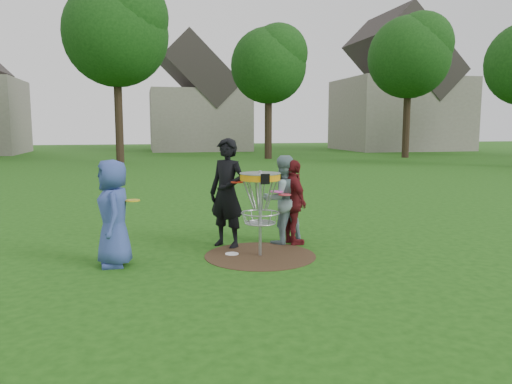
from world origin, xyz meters
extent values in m
plane|color=#19470F|center=(0.00, 0.00, 0.00)|extent=(100.00, 100.00, 0.00)
cylinder|color=#47331E|center=(0.00, 0.00, 0.00)|extent=(1.80, 1.80, 0.01)
imported|color=#364B97|center=(-2.25, -0.07, 0.80)|extent=(0.59, 0.83, 1.60)
imported|color=black|center=(-0.41, 0.74, 0.94)|extent=(0.80, 0.80, 1.88)
imported|color=#7B979E|center=(0.59, 0.77, 0.79)|extent=(0.86, 0.73, 1.57)
imported|color=maroon|center=(0.76, 0.66, 0.75)|extent=(0.48, 0.92, 1.49)
cylinder|color=white|center=(-0.43, 0.17, 0.01)|extent=(0.22, 0.22, 0.02)
cylinder|color=#9EA0A5|center=(0.00, 0.00, 0.69)|extent=(0.05, 0.05, 1.38)
cylinder|color=orange|center=(0.00, 0.00, 1.28)|extent=(0.64, 0.64, 0.10)
cylinder|color=#9EA0A5|center=(0.00, 0.00, 1.34)|extent=(0.66, 0.66, 0.01)
cube|color=black|center=(0.00, -0.33, 1.28)|extent=(0.14, 0.02, 0.16)
torus|color=#9EA0A5|center=(0.00, 0.00, 0.70)|extent=(0.62, 0.62, 0.02)
torus|color=#9EA0A5|center=(0.00, 0.00, 0.54)|extent=(0.50, 0.50, 0.02)
cylinder|color=#9EA0A5|center=(0.00, 0.00, 0.53)|extent=(0.44, 0.44, 0.01)
cylinder|color=gold|center=(-1.97, -0.06, 0.98)|extent=(0.22, 0.22, 0.02)
cylinder|color=red|center=(-0.27, 0.50, 1.15)|extent=(0.22, 0.22, 0.02)
cylinder|color=#FF43CE|center=(0.42, 0.55, 0.96)|extent=(0.22, 0.22, 0.02)
cylinder|color=#E23B4C|center=(0.55, 0.47, 0.92)|extent=(0.22, 0.22, 0.02)
cylinder|color=#38281C|center=(-3.00, 21.50, 2.31)|extent=(0.46, 0.46, 4.62)
sphere|color=#164211|center=(-3.00, 21.50, 7.04)|extent=(5.72, 5.72, 5.72)
cylinder|color=#38281C|center=(6.00, 23.00, 1.89)|extent=(0.46, 0.46, 3.78)
sphere|color=#164211|center=(6.00, 23.00, 5.76)|extent=(4.68, 4.68, 4.68)
cylinder|color=#38281C|center=(15.00, 22.00, 2.10)|extent=(0.46, 0.46, 4.20)
sphere|color=#164211|center=(15.00, 22.00, 6.40)|extent=(5.20, 5.20, 5.20)
cube|color=gray|center=(3.00, 35.00, 2.50)|extent=(8.00, 7.00, 5.00)
cube|color=#2D2826|center=(3.00, 35.00, 6.44)|extent=(6.11, 7.14, 6.11)
cube|color=gray|center=(20.00, 32.00, 3.00)|extent=(10.00, 8.00, 6.00)
cube|color=#2D2826|center=(20.00, 32.00, 7.80)|extent=(7.64, 8.16, 7.64)
camera|label=1|loc=(-1.82, -7.63, 2.09)|focal=35.00mm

